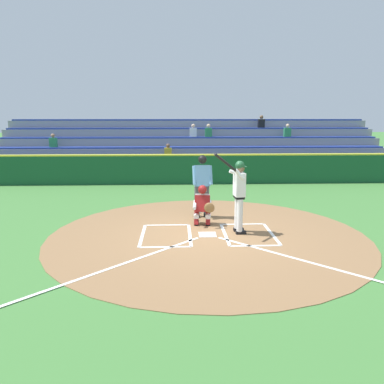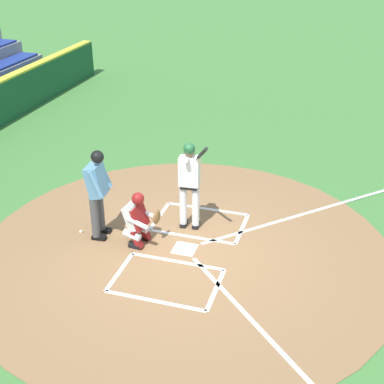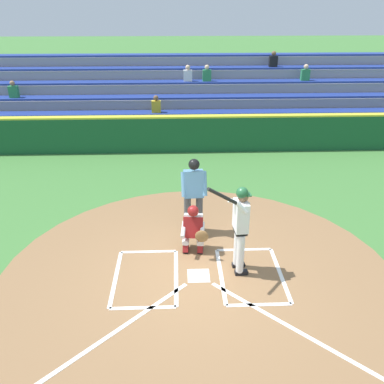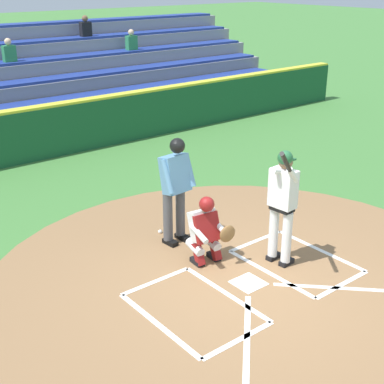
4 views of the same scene
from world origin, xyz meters
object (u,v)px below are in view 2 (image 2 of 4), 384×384
Objects in this scene: catcher at (138,218)px; baseball at (81,232)px; batter at (190,180)px; plate_umpire at (97,188)px.

catcher is 15.27× the size of baseball.
batter is 1.26m from catcher.
plate_umpire is (0.83, -1.61, -0.02)m from batter.
batter is 1.14× the size of plate_umpire.
plate_umpire is at bearing -62.71° from batter.
batter is at bearing 112.60° from baseball.
batter reaches higher than catcher.
catcher is at bearing 87.72° from plate_umpire.
catcher reaches higher than baseball.
plate_umpire is 1.13m from baseball.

